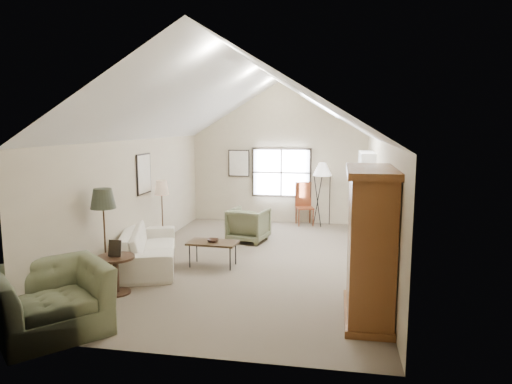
% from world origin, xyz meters
% --- Properties ---
extents(room_shell, '(5.01, 8.01, 4.00)m').
position_xyz_m(room_shell, '(0.00, 0.00, 3.21)').
color(room_shell, '#6B604C').
rests_on(room_shell, ground).
extents(window, '(1.72, 0.08, 1.42)m').
position_xyz_m(window, '(0.10, 3.96, 1.45)').
color(window, black).
rests_on(window, room_shell).
extents(skylight, '(0.80, 1.20, 0.52)m').
position_xyz_m(skylight, '(1.30, 0.90, 3.22)').
color(skylight, white).
rests_on(skylight, room_shell).
extents(wall_art, '(1.97, 3.71, 0.88)m').
position_xyz_m(wall_art, '(-1.88, 1.94, 1.73)').
color(wall_art, black).
rests_on(wall_art, room_shell).
extents(armoire, '(0.60, 1.50, 2.20)m').
position_xyz_m(armoire, '(2.18, -2.40, 1.10)').
color(armoire, brown).
rests_on(armoire, ground).
extents(tv_alcove, '(0.32, 1.30, 2.10)m').
position_xyz_m(tv_alcove, '(2.34, 1.60, 1.15)').
color(tv_alcove, white).
rests_on(tv_alcove, ground).
extents(media_console, '(0.34, 1.18, 0.60)m').
position_xyz_m(media_console, '(2.32, 1.60, 0.30)').
color(media_console, '#382316').
rests_on(media_console, ground).
extents(tv_panel, '(0.05, 0.90, 0.55)m').
position_xyz_m(tv_panel, '(2.32, 1.60, 0.92)').
color(tv_panel, black).
rests_on(tv_panel, media_console).
extents(sofa, '(1.80, 2.74, 0.75)m').
position_xyz_m(sofa, '(-2.02, -0.58, 0.37)').
color(sofa, beige).
rests_on(sofa, ground).
extents(armchair_near, '(1.87, 1.89, 0.92)m').
position_xyz_m(armchair_near, '(-2.08, -3.70, 0.46)').
color(armchair_near, '#626648').
rests_on(armchair_near, ground).
extents(armchair_far, '(1.03, 1.05, 0.81)m').
position_xyz_m(armchair_far, '(-0.40, 1.64, 0.41)').
color(armchair_far, '#616647').
rests_on(armchair_far, ground).
extents(coffee_table, '(1.00, 0.59, 0.50)m').
position_xyz_m(coffee_table, '(-0.73, -0.44, 0.25)').
color(coffee_table, '#3A2917').
rests_on(coffee_table, ground).
extents(bowl, '(0.25, 0.25, 0.06)m').
position_xyz_m(bowl, '(-0.73, -0.44, 0.53)').
color(bowl, '#362016').
rests_on(bowl, coffee_table).
extents(side_table, '(0.82, 0.82, 0.64)m').
position_xyz_m(side_table, '(-1.92, -2.18, 0.32)').
color(side_table, '#392317').
rests_on(side_table, ground).
extents(side_chair, '(0.58, 0.58, 1.20)m').
position_xyz_m(side_chair, '(0.80, 3.70, 0.60)').
color(side_chair, maroon).
rests_on(side_chair, ground).
extents(tripod_lamp, '(0.69, 0.69, 1.80)m').
position_xyz_m(tripod_lamp, '(1.27, 3.70, 0.90)').
color(tripod_lamp, silver).
rests_on(tripod_lamp, ground).
extents(dark_lamp, '(0.55, 0.55, 1.78)m').
position_xyz_m(dark_lamp, '(-2.20, -1.98, 0.89)').
color(dark_lamp, '#25291D').
rests_on(dark_lamp, ground).
extents(tan_lamp, '(0.41, 0.41, 1.60)m').
position_xyz_m(tan_lamp, '(-2.20, 0.62, 0.80)').
color(tan_lamp, tan).
rests_on(tan_lamp, ground).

